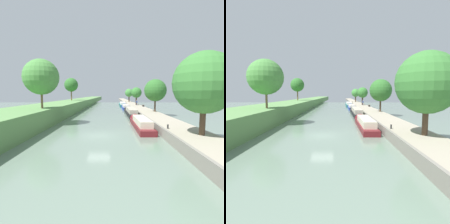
{
  "view_description": "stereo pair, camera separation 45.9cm",
  "coord_description": "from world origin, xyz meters",
  "views": [
    {
      "loc": [
        1.47,
        -20.23,
        4.64
      ],
      "look_at": [
        1.63,
        16.73,
        1.0
      ],
      "focal_mm": 29.67,
      "sensor_mm": 36.0,
      "label": 1
    },
    {
      "loc": [
        1.93,
        -20.23,
        4.64
      ],
      "look_at": [
        1.63,
        16.73,
        1.0
      ],
      "focal_mm": 29.67,
      "sensor_mm": 36.0,
      "label": 2
    }
  ],
  "objects": [
    {
      "name": "right_towpath",
      "position": [
        8.97,
        0.0,
        0.49
      ],
      "size": [
        3.86,
        260.0,
        0.99
      ],
      "color": "#9E937F",
      "rests_on": "ground_plane"
    },
    {
      "name": "stone_quay",
      "position": [
        6.91,
        0.0,
        0.52
      ],
      "size": [
        0.25,
        260.0,
        1.04
      ],
      "color": "gray",
      "rests_on": "ground_plane"
    },
    {
      "name": "tree_rightbank_far",
      "position": [
        9.2,
        63.94,
        5.06
      ],
      "size": [
        3.67,
        3.67,
        5.95
      ],
      "color": "#4C3828",
      "rests_on": "right_towpath"
    },
    {
      "name": "mooring_bollard_near",
      "position": [
        7.34,
        -1.09,
        1.21
      ],
      "size": [
        0.16,
        0.16,
        0.45
      ],
      "color": "black",
      "rests_on": "right_towpath"
    },
    {
      "name": "ground_plane",
      "position": [
        0.0,
        0.0,
        0.0
      ],
      "size": [
        160.0,
        160.0,
        0.0
      ],
      "primitive_type": "plane",
      "color": "slate"
    },
    {
      "name": "narrowboat_maroon",
      "position": [
        5.43,
        5.3,
        0.59
      ],
      "size": [
        1.87,
        12.21,
        2.02
      ],
      "color": "maroon",
      "rests_on": "ground_plane"
    },
    {
      "name": "tree_rightbank_midfar",
      "position": [
        9.47,
        40.62,
        5.0
      ],
      "size": [
        3.43,
        3.43,
        5.77
      ],
      "color": "#4C3828",
      "rests_on": "right_towpath"
    },
    {
      "name": "narrowboat_blue",
      "position": [
        5.62,
        36.86,
        0.55
      ],
      "size": [
        2.0,
        11.51,
        1.94
      ],
      "color": "#283D93",
      "rests_on": "ground_plane"
    },
    {
      "name": "park_bench",
      "position": [
        10.45,
        32.73,
        1.34
      ],
      "size": [
        0.44,
        1.5,
        0.47
      ],
      "color": "#333338",
      "rests_on": "right_towpath"
    },
    {
      "name": "tree_leftbank_downstream",
      "position": [
        -8.76,
        6.77,
        7.06
      ],
      "size": [
        5.13,
        5.13,
        7.11
      ],
      "color": "brown",
      "rests_on": "left_grassy_bank"
    },
    {
      "name": "person_walking",
      "position": [
        9.47,
        39.25,
        1.86
      ],
      "size": [
        0.34,
        0.34,
        1.66
      ],
      "color": "#282D42",
      "rests_on": "right_towpath"
    },
    {
      "name": "narrowboat_black",
      "position": [
        5.65,
        21.12,
        0.64
      ],
      "size": [
        1.92,
        16.3,
        2.11
      ],
      "color": "black",
      "rests_on": "ground_plane"
    },
    {
      "name": "narrowboat_teal",
      "position": [
        5.44,
        50.58,
        0.61
      ],
      "size": [
        2.04,
        16.13,
        2.07
      ],
      "color": "#195B60",
      "rests_on": "ground_plane"
    },
    {
      "name": "tree_leftbank_upstream",
      "position": [
        -11.73,
        40.09,
        7.51
      ],
      "size": [
        4.39,
        4.39,
        7.21
      ],
      "color": "brown",
      "rests_on": "left_grassy_bank"
    },
    {
      "name": "tree_rightbank_midnear",
      "position": [
        10.3,
        17.67,
        5.35
      ],
      "size": [
        4.51,
        4.51,
        6.63
      ],
      "color": "#4C3828",
      "rests_on": "right_towpath"
    },
    {
      "name": "mooring_bollard_far",
      "position": [
        7.34,
        57.73,
        1.21
      ],
      "size": [
        0.16,
        0.16,
        0.45
      ],
      "color": "black",
      "rests_on": "right_towpath"
    },
    {
      "name": "tree_rightbank_near",
      "position": [
        9.47,
        -4.08,
        5.58
      ],
      "size": [
        5.4,
        5.4,
        7.3
      ],
      "color": "#4C3828",
      "rests_on": "right_towpath"
    }
  ]
}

